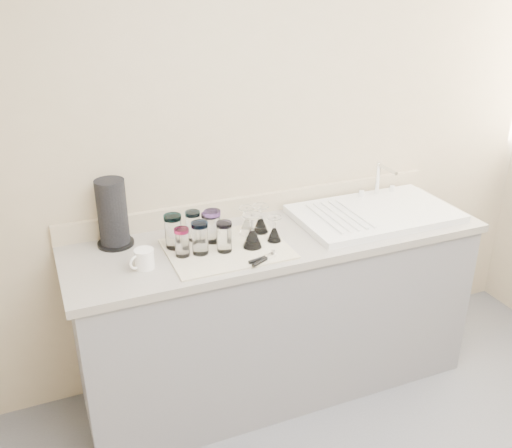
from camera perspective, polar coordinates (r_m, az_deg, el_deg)
name	(u,v)px	position (r m, az deg, el deg)	size (l,w,h in m)	color
room_envelope	(472,193)	(1.60, 20.76, 2.96)	(3.54, 3.50, 2.52)	#55565B
counter_unit	(277,312)	(3.00, 2.11, -8.76)	(2.06, 0.62, 0.90)	slate
sink_unit	(375,213)	(3.03, 11.78, 1.09)	(0.82, 0.50, 0.22)	white
dish_towel	(227,249)	(2.63, -2.90, -2.48)	(0.55, 0.42, 0.01)	silver
tumbler_teal	(173,231)	(2.63, -8.27, -0.72)	(0.08, 0.08, 0.16)	white
tumbler_cyan	(193,225)	(2.70, -6.31, -0.15)	(0.07, 0.07, 0.14)	white
tumbler_purple	(208,226)	(2.70, -4.78, -0.20)	(0.07, 0.07, 0.13)	white
tumbler_magenta	(182,242)	(2.55, -7.40, -1.80)	(0.07, 0.07, 0.13)	white
tumbler_blue	(200,238)	(2.56, -5.62, -1.38)	(0.08, 0.08, 0.15)	white
tumbler_lavender	(224,237)	(2.58, -3.19, -1.27)	(0.07, 0.07, 0.14)	white
tumbler_extra	(213,226)	(2.67, -4.35, -0.21)	(0.08, 0.08, 0.16)	white
goblet_back_left	(247,225)	(2.75, -0.92, -0.06)	(0.08, 0.08, 0.14)	white
goblet_back_right	(261,223)	(2.77, 0.46, 0.10)	(0.08, 0.08, 0.14)	white
goblet_front_left	(252,236)	(2.62, -0.37, -1.20)	(0.09, 0.09, 0.16)	white
goblet_front_right	(274,233)	(2.68, 1.84, -0.87)	(0.07, 0.07, 0.12)	white
can_opener	(263,259)	(2.52, 0.71, -3.52)	(0.14, 0.08, 0.02)	silver
white_mug	(144,259)	(2.50, -11.15, -3.46)	(0.13, 0.11, 0.09)	white
paper_towel_roll	(113,214)	(2.69, -14.15, 0.99)	(0.17, 0.17, 0.32)	black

